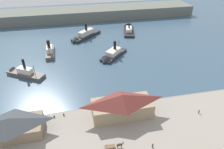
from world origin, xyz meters
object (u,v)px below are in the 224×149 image
at_px(ferry_outer_harbor, 111,56).
at_px(mooring_post_center_east, 149,101).
at_px(pedestrian_near_west_shed, 153,145).
at_px(ferry_shed_customs_shed, 122,105).
at_px(mooring_post_east, 54,116).
at_px(ferry_near_quay, 129,29).
at_px(ferry_approaching_west, 50,50).
at_px(ferry_shed_central_terminal, 11,126).
at_px(pedestrian_by_tram, 199,111).
at_px(mooring_post_west, 64,114).
at_px(ferry_departing_north, 84,36).
at_px(horse_cart, 113,146).
at_px(ferry_moored_west, 22,72).

bearing_deg(ferry_outer_harbor, mooring_post_center_east, -80.67).
bearing_deg(pedestrian_near_west_shed, ferry_outer_harbor, 90.19).
bearing_deg(ferry_shed_customs_shed, ferry_outer_harbor, 83.06).
height_order(mooring_post_east, ferry_near_quay, ferry_near_quay).
height_order(mooring_post_east, ferry_outer_harbor, ferry_outer_harbor).
distance_m(pedestrian_near_west_shed, ferry_approaching_west, 81.03).
bearing_deg(ferry_shed_customs_shed, ferry_approaching_west, 115.36).
height_order(ferry_shed_central_terminal, pedestrian_by_tram, ferry_shed_central_terminal).
bearing_deg(ferry_near_quay, ferry_outer_harbor, -118.44).
distance_m(ferry_shed_central_terminal, ferry_approaching_west, 60.37).
relative_size(mooring_post_west, ferry_outer_harbor, 0.05).
bearing_deg(ferry_departing_north, mooring_post_east, -103.29).
bearing_deg(horse_cart, ferry_outer_harbor, 78.94).
height_order(horse_cart, mooring_post_east, horse_cart).
height_order(pedestrian_near_west_shed, ferry_near_quay, ferry_near_quay).
relative_size(ferry_approaching_west, ferry_outer_harbor, 0.96).
bearing_deg(ferry_moored_west, ferry_shed_customs_shed, -42.99).
distance_m(mooring_post_center_east, ferry_near_quay, 80.59).
relative_size(pedestrian_by_tram, ferry_near_quay, 0.07).
xyz_separation_m(pedestrian_by_tram, ferry_moored_west, (-67.51, 42.07, -0.50)).
bearing_deg(pedestrian_by_tram, ferry_near_quay, 90.89).
xyz_separation_m(ferry_shed_central_terminal, pedestrian_near_west_shed, (42.22, -14.19, -2.70)).
distance_m(mooring_post_east, mooring_post_west, 3.33).
xyz_separation_m(pedestrian_near_west_shed, ferry_approaching_west, (-33.37, 73.84, -0.20)).
distance_m(ferry_shed_customs_shed, ferry_outer_harbor, 45.86).
bearing_deg(mooring_post_west, pedestrian_by_tram, -10.50).
bearing_deg(ferry_near_quay, horse_cart, -108.39).
relative_size(ferry_shed_customs_shed, ferry_approaching_west, 1.18).
relative_size(pedestrian_near_west_shed, ferry_outer_harbor, 0.09).
height_order(ferry_shed_central_terminal, mooring_post_center_east, ferry_shed_central_terminal).
relative_size(mooring_post_west, ferry_departing_north, 0.04).
bearing_deg(mooring_post_center_east, mooring_post_east, -178.86).
relative_size(horse_cart, ferry_outer_harbor, 0.31).
height_order(ferry_shed_central_terminal, ferry_shed_customs_shed, ferry_shed_customs_shed).
bearing_deg(mooring_post_center_east, ferry_moored_west, 147.88).
bearing_deg(ferry_outer_harbor, ferry_approaching_west, 158.58).
xyz_separation_m(ferry_shed_central_terminal, mooring_post_center_east, (48.73, 5.75, -3.02)).
xyz_separation_m(ferry_near_quay, ferry_moored_west, (-66.14, -46.68, 0.40)).
xyz_separation_m(mooring_post_center_east, mooring_post_west, (-32.78, -0.46, 0.00)).
xyz_separation_m(pedestrian_near_west_shed, ferry_departing_north, (-12.57, 91.25, -0.28)).
height_order(ferry_shed_customs_shed, horse_cart, ferry_shed_customs_shed).
height_order(horse_cart, ferry_approaching_west, ferry_approaching_west).
height_order(mooring_post_west, ferry_approaching_west, ferry_approaching_west).
relative_size(horse_cart, pedestrian_near_west_shed, 3.49).
relative_size(mooring_post_west, ferry_moored_west, 0.05).
xyz_separation_m(ferry_shed_central_terminal, ferry_near_quay, (62.84, 85.09, -3.65)).
bearing_deg(ferry_moored_west, ferry_near_quay, 35.21).
bearing_deg(mooring_post_east, mooring_post_west, 4.38).
distance_m(pedestrian_by_tram, ferry_near_quay, 88.77).
bearing_deg(mooring_post_center_east, ferry_approaching_west, 126.50).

